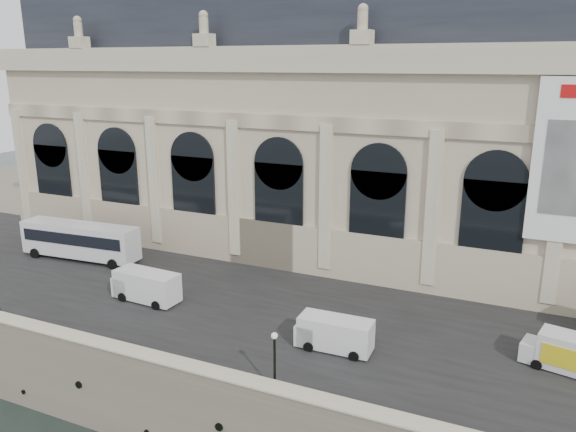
# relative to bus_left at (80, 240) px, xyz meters

# --- Properties ---
(quay) EXTENTS (160.00, 70.00, 6.00)m
(quay) POSITION_rel_bus_left_xyz_m (24.65, 19.16, -5.22)
(quay) COLOR gray
(quay) RESTS_ON ground
(street) EXTENTS (160.00, 24.00, 0.06)m
(street) POSITION_rel_bus_left_xyz_m (24.65, -1.84, -2.19)
(street) COLOR #2D2D2D
(street) RESTS_ON quay
(parapet) EXTENTS (160.00, 1.40, 1.21)m
(parapet) POSITION_rel_bus_left_xyz_m (24.65, -15.24, -1.60)
(parapet) COLOR gray
(parapet) RESTS_ON quay
(museum) EXTENTS (69.00, 18.70, 29.10)m
(museum) POSITION_rel_bus_left_xyz_m (18.67, 15.02, 11.51)
(museum) COLOR beige
(museum) RESTS_ON quay
(bus_left) EXTENTS (13.60, 3.96, 3.96)m
(bus_left) POSITION_rel_bus_left_xyz_m (0.00, 0.00, 0.00)
(bus_left) COLOR silver
(bus_left) RESTS_ON quay
(van_b) EXTENTS (6.28, 2.82, 2.75)m
(van_b) POSITION_rel_bus_left_xyz_m (12.98, -5.88, -0.82)
(van_b) COLOR silver
(van_b) RESTS_ON quay
(van_c) EXTENTS (5.66, 2.45, 2.50)m
(van_c) POSITION_rel_bus_left_xyz_m (31.17, -7.31, -0.94)
(van_c) COLOR silver
(van_c) RESTS_ON quay
(box_truck) EXTENTS (6.86, 3.44, 2.65)m
(box_truck) POSITION_rel_bus_left_xyz_m (47.45, -3.63, -0.89)
(box_truck) COLOR silver
(box_truck) RESTS_ON quay
(lamp_right) EXTENTS (0.43, 0.43, 4.21)m
(lamp_right) POSITION_rel_bus_left_xyz_m (29.84, -14.11, -0.12)
(lamp_right) COLOR black
(lamp_right) RESTS_ON quay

